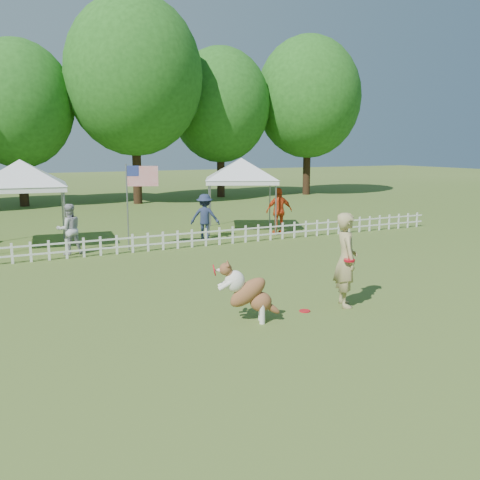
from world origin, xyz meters
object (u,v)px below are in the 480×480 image
Objects in this scene: canopy_tent_left at (23,205)px; spectator_b at (205,217)px; spectator_c at (279,211)px; spectator_a at (69,229)px; handler at (346,260)px; dog at (249,292)px; flag_pole at (128,208)px; frisbee_on_turf at (305,311)px; canopy_tent_right at (241,195)px.

spectator_b is (5.95, -1.14, -0.60)m from canopy_tent_left.
canopy_tent_left reaches higher than spectator_c.
spectator_c is (7.80, 0.46, 0.09)m from spectator_a.
spectator_b is at bearing -3.77° from canopy_tent_left.
handler reaches higher than dog.
handler is 8.39m from flag_pole.
flag_pole reaches higher than spectator_a.
spectator_a is (-3.25, 8.13, 0.78)m from frisbee_on_turf.
canopy_tent_right is at bearing 86.42° from dog.
handler reaches higher than frisbee_on_turf.
flag_pole is at bearing 45.95° from spectator_b.
canopy_tent_right is (2.66, 10.00, 0.41)m from handler.
spectator_b is 0.92× the size of spectator_c.
spectator_c is (3.58, 8.63, -0.11)m from handler.
spectator_a is (-1.92, 8.20, 0.19)m from dog.
dog is 0.42× the size of canopy_tent_left.
spectator_b is at bearing 36.05° from flag_pole.
spectator_c is at bearing -31.39° from canopy_tent_right.
dog is at bearing 102.95° from spectator_b.
handler is 1.67× the size of dog.
canopy_tent_left is at bearing 113.81° from frisbee_on_turf.
spectator_b is (4.82, 0.66, 0.03)m from spectator_a.
canopy_tent_left is 2.22m from spectator_a.
flag_pole is at bearing 15.53° from spectator_c.
spectator_c is at bearing 179.27° from spectator_a.
canopy_tent_left is 1.61× the size of spectator_c.
dog is at bearing -65.93° from canopy_tent_left.
frisbee_on_turf is (1.33, 0.08, -0.58)m from dog.
dog is 0.73× the size of spectator_b.
canopy_tent_left reaches higher than spectator_a.
dog is at bearing 113.28° from handler.
canopy_tent_right reaches higher than dog.
frisbee_on_turf is 0.08× the size of canopy_tent_right.
canopy_tent_right is (8.01, 0.03, -0.02)m from canopy_tent_left.
dog is 11.22m from canopy_tent_right.
dog is 0.42× the size of canopy_tent_right.
canopy_tent_right is (4.96, 10.03, 0.80)m from dog.
spectator_a is at bearing -163.38° from flag_pole.
spectator_a is at bearing 13.16° from spectator_c.
spectator_b reaches higher than dog.
spectator_c is (4.55, 8.59, 0.87)m from frisbee_on_turf.
dog is 5.26× the size of frisbee_on_turf.
flag_pole reaches higher than spectator_c.
handler is 8.79× the size of frisbee_on_turf.
handler is 0.72× the size of flag_pole.
spectator_b is (0.60, 8.83, -0.18)m from handler.
flag_pole is at bearing 113.55° from dog.
frisbee_on_turf is at bearing -59.08° from canopy_tent_left.
flag_pole is 1.57× the size of spectator_c.
canopy_tent_left is (-3.05, 10.00, 0.82)m from dog.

